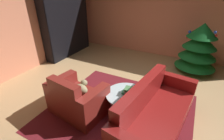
{
  "coord_description": "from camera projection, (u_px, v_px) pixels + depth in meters",
  "views": [
    {
      "loc": [
        0.88,
        -2.65,
        2.17
      ],
      "look_at": [
        -0.4,
        -0.18,
        0.7
      ],
      "focal_mm": 25.98,
      "sensor_mm": 36.0,
      "label": 1
    }
  ],
  "objects": [
    {
      "name": "ground_plane",
      "position": [
        133.0,
        100.0,
        3.45
      ],
      "size": [
        7.5,
        7.5,
        0.0
      ],
      "primitive_type": "plane",
      "color": "tan"
    },
    {
      "name": "wall_back",
      "position": [
        168.0,
        13.0,
        5.02
      ],
      "size": [
        6.37,
        0.06,
        2.79
      ],
      "primitive_type": "cube",
      "color": "#D67E5C",
      "rests_on": "ground"
    },
    {
      "name": "wall_left",
      "position": [
        18.0,
        19.0,
        4.08
      ],
      "size": [
        0.06,
        5.71,
        2.79
      ],
      "primitive_type": "cube",
      "color": "#D67E5C",
      "rests_on": "ground"
    },
    {
      "name": "area_rug",
      "position": [
        119.0,
        112.0,
        3.11
      ],
      "size": [
        2.61,
        2.46,
        0.01
      ],
      "primitive_type": "cube",
      "color": "maroon",
      "rests_on": "ground"
    },
    {
      "name": "bookshelf_unit",
      "position": [
        69.0,
        21.0,
        5.36
      ],
      "size": [
        0.34,
        1.85,
        2.27
      ],
      "color": "black",
      "rests_on": "ground"
    },
    {
      "name": "armchair_red",
      "position": [
        77.0,
        100.0,
        2.98
      ],
      "size": [
        1.08,
        0.8,
        0.8
      ],
      "color": "maroon",
      "rests_on": "ground"
    },
    {
      "name": "couch_red",
      "position": [
        154.0,
        116.0,
        2.63
      ],
      "size": [
        1.01,
        1.99,
        0.82
      ],
      "color": "maroon",
      "rests_on": "ground"
    },
    {
      "name": "coffee_table",
      "position": [
        127.0,
        96.0,
        2.9
      ],
      "size": [
        0.75,
        0.75,
        0.44
      ],
      "color": "black",
      "rests_on": "ground"
    },
    {
      "name": "book_stack_on_table",
      "position": [
        129.0,
        91.0,
        2.86
      ],
      "size": [
        0.24,
        0.18,
        0.12
      ],
      "color": "#2B4A8C",
      "rests_on": "coffee_table"
    },
    {
      "name": "bottle_on_table",
      "position": [
        130.0,
        96.0,
        2.66
      ],
      "size": [
        0.06,
        0.06,
        0.25
      ],
      "color": "maroon",
      "rests_on": "coffee_table"
    },
    {
      "name": "decorated_tree",
      "position": [
        199.0,
        49.0,
        4.27
      ],
      "size": [
        1.05,
        1.05,
        1.34
      ],
      "color": "brown",
      "rests_on": "ground"
    }
  ]
}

